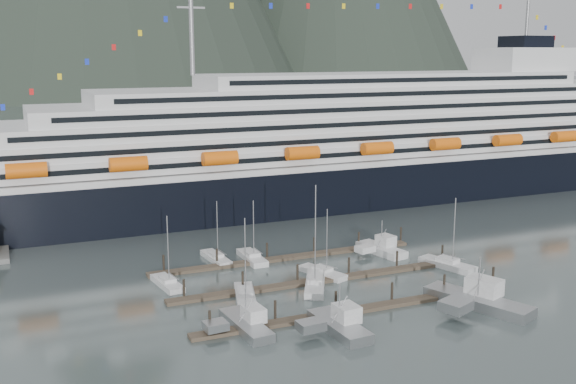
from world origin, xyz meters
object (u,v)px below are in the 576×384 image
object	(u,v)px
sailboat_c	(323,273)
sailboat_a	(167,284)
sailboat_b	(245,297)
sailboat_h	(447,265)
sailboat_f	(252,258)
cruise_ship	(356,150)
trawler_e	(381,249)
sailboat_e	(216,258)
sailboat_d	(315,284)
trawler_a	(245,324)
trawler_b	(338,325)
trawler_c	(477,300)

from	to	relation	value
sailboat_c	sailboat_a	bearing A→B (deg)	58.66
sailboat_b	sailboat_h	xyz separation A→B (m)	(35.94, 0.88, 0.01)
sailboat_h	sailboat_f	bearing A→B (deg)	40.96
cruise_ship	trawler_e	xyz separation A→B (m)	(-18.04, -42.39, -11.18)
sailboat_b	sailboat_f	world-z (taller)	sailboat_b
sailboat_f	sailboat_e	bearing A→B (deg)	68.70
sailboat_d	trawler_a	bearing A→B (deg)	153.48
sailboat_b	trawler_b	xyz separation A→B (m)	(7.19, -15.34, 0.49)
trawler_c	trawler_a	bearing A→B (deg)	58.94
sailboat_c	sailboat_e	world-z (taller)	sailboat_c
sailboat_b	trawler_c	world-z (taller)	sailboat_b
cruise_ship	sailboat_d	size ratio (longest dim) A/B	12.66
cruise_ship	sailboat_b	distance (m)	73.61
trawler_c	trawler_b	bearing A→B (deg)	67.99
sailboat_a	trawler_a	bearing A→B (deg)	-172.83
sailboat_c	sailboat_h	world-z (taller)	sailboat_h
sailboat_b	trawler_b	bearing A→B (deg)	-139.56
sailboat_e	sailboat_b	bearing A→B (deg)	170.14
cruise_ship	sailboat_a	xyz separation A→B (m)	(-57.02, -44.55, -11.63)
trawler_b	trawler_e	distance (m)	35.73
cruise_ship	sailboat_h	size ratio (longest dim) A/B	16.74
sailboat_b	sailboat_c	world-z (taller)	sailboat_b
sailboat_e	cruise_ship	bearing A→B (deg)	-58.08
sailboat_h	trawler_a	size ratio (longest dim) A/B	1.11
sailboat_c	trawler_a	distance (m)	24.29
sailboat_d	trawler_c	size ratio (longest dim) A/B	1.04
sailboat_b	sailboat_c	size ratio (longest dim) A/B	1.12
sailboat_d	trawler_e	bearing A→B (deg)	-31.31
trawler_a	trawler_c	distance (m)	33.14
sailboat_a	sailboat_b	size ratio (longest dim) A/B	0.91
sailboat_c	sailboat_e	xyz separation A→B (m)	(-13.43, 14.25, -0.01)
sailboat_h	cruise_ship	bearing A→B (deg)	-31.64
sailboat_h	trawler_b	bearing A→B (deg)	100.39
trawler_c	trawler_e	xyz separation A→B (m)	(0.84, 27.62, -0.13)
sailboat_a	sailboat_f	distance (m)	18.00
sailboat_e	trawler_e	world-z (taller)	sailboat_e
sailboat_h	sailboat_a	bearing A→B (deg)	59.43
trawler_a	trawler_e	world-z (taller)	trawler_e
sailboat_b	sailboat_e	xyz separation A→B (m)	(1.63, 19.66, -0.02)
sailboat_a	trawler_b	xyz separation A→B (m)	(16.25, -25.40, 0.50)
sailboat_b	trawler_e	size ratio (longest dim) A/B	1.21
sailboat_b	trawler_e	xyz separation A→B (m)	(29.92, 12.22, 0.44)
sailboat_f	sailboat_h	xyz separation A→B (m)	(28.54, -16.49, 0.02)
cruise_ship	trawler_e	size ratio (longest dim) A/B	19.73
sailboat_b	sailboat_h	bearing A→B (deg)	-73.27
sailboat_d	sailboat_f	xyz separation A→B (m)	(-4.31, 16.25, -0.03)
trawler_a	sailboat_h	bearing A→B (deg)	-79.58
cruise_ship	sailboat_b	bearing A→B (deg)	-131.29
sailboat_f	trawler_c	xyz separation A→B (m)	(21.69, -32.76, 0.58)
sailboat_b	sailboat_d	world-z (taller)	sailboat_d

